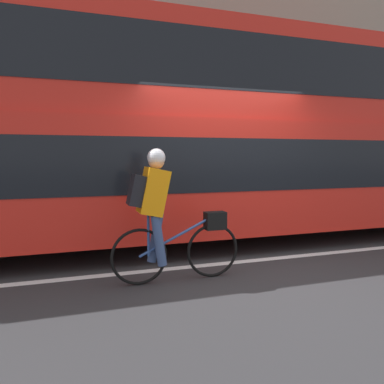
% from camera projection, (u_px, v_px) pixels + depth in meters
% --- Properties ---
extents(ground_plane, '(80.00, 80.00, 0.00)m').
position_uv_depth(ground_plane, '(241.00, 268.00, 5.09)').
color(ground_plane, '#2D2D30').
extents(road_center_line, '(50.00, 0.14, 0.01)m').
position_uv_depth(road_center_line, '(232.00, 263.00, 5.35)').
color(road_center_line, silver).
rests_on(road_center_line, ground_plane).
extents(sidewalk_curb, '(60.00, 1.67, 0.12)m').
position_uv_depth(sidewalk_curb, '(155.00, 211.00, 9.93)').
color(sidewalk_curb, '#A8A399').
rests_on(sidewalk_curb, ground_plane).
extents(building_facade, '(60.00, 0.30, 8.11)m').
position_uv_depth(building_facade, '(146.00, 65.00, 10.47)').
color(building_facade, gray).
rests_on(building_facade, ground_plane).
extents(bus, '(11.76, 2.51, 3.55)m').
position_uv_depth(bus, '(221.00, 130.00, 6.63)').
color(bus, black).
rests_on(bus, ground_plane).
extents(cyclist_on_bike, '(1.61, 0.32, 1.61)m').
position_uv_depth(cyclist_on_bike, '(163.00, 211.00, 4.45)').
color(cyclist_on_bike, black).
rests_on(cyclist_on_bike, ground_plane).
extents(street_sign_post, '(0.36, 0.09, 2.47)m').
position_uv_depth(street_sign_post, '(223.00, 157.00, 10.32)').
color(street_sign_post, '#59595B').
rests_on(street_sign_post, sidewalk_curb).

